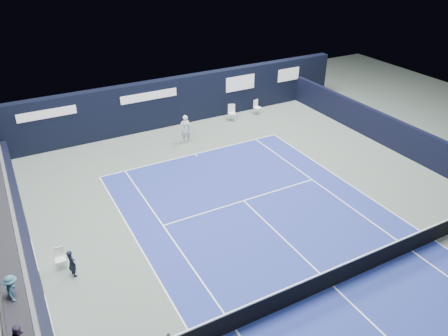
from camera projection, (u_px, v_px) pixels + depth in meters
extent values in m
plane|color=#505F55|center=(300.00, 254.00, 17.46)|extent=(48.00, 48.00, 0.00)
cube|color=navy|center=(333.00, 286.00, 15.93)|extent=(10.97, 23.77, 0.01)
cube|color=black|center=(409.00, 141.00, 24.45)|extent=(0.30, 22.00, 1.80)
cube|color=silver|center=(232.00, 113.00, 29.10)|extent=(0.60, 0.59, 0.04)
cube|color=silver|center=(232.00, 108.00, 29.14)|extent=(0.45, 0.21, 0.56)
cylinder|color=silver|center=(234.00, 116.00, 29.40)|extent=(0.03, 0.03, 0.49)
cylinder|color=silver|center=(229.00, 116.00, 29.36)|extent=(0.03, 0.03, 0.49)
cylinder|color=silver|center=(235.00, 118.00, 29.07)|extent=(0.03, 0.03, 0.49)
cylinder|color=silver|center=(229.00, 118.00, 29.03)|extent=(0.03, 0.03, 0.49)
cube|color=white|center=(231.00, 107.00, 29.11)|extent=(0.39, 0.23, 0.36)
cube|color=white|center=(258.00, 108.00, 30.04)|extent=(0.56, 0.54, 0.04)
cube|color=white|center=(256.00, 103.00, 30.03)|extent=(0.44, 0.17, 0.53)
cylinder|color=white|center=(257.00, 110.00, 30.39)|extent=(0.03, 0.03, 0.47)
cylinder|color=white|center=(254.00, 111.00, 30.14)|extent=(0.03, 0.03, 0.47)
cylinder|color=white|center=(261.00, 111.00, 30.17)|extent=(0.03, 0.03, 0.47)
cylinder|color=white|center=(258.00, 112.00, 29.92)|extent=(0.03, 0.03, 0.47)
cube|color=white|center=(60.00, 259.00, 16.60)|extent=(0.41, 0.39, 0.04)
cube|color=white|center=(59.00, 252.00, 16.62)|extent=(0.39, 0.05, 0.46)
cylinder|color=white|center=(65.00, 260.00, 16.89)|extent=(0.02, 0.02, 0.41)
cylinder|color=white|center=(56.00, 262.00, 16.76)|extent=(0.02, 0.02, 0.41)
cylinder|color=white|center=(66.00, 265.00, 16.64)|extent=(0.02, 0.02, 0.41)
cylinder|color=white|center=(57.00, 267.00, 16.52)|extent=(0.02, 0.02, 0.41)
imported|color=black|center=(72.00, 263.00, 16.16)|extent=(0.40, 0.49, 1.16)
cube|color=white|center=(195.00, 154.00, 25.03)|extent=(10.97, 0.06, 0.00)
cube|color=white|center=(435.00, 241.00, 18.21)|extent=(0.06, 23.77, 0.00)
cube|color=white|center=(412.00, 251.00, 17.64)|extent=(0.06, 23.77, 0.00)
cube|color=white|center=(236.00, 330.00, 14.21)|extent=(0.06, 23.77, 0.00)
cube|color=white|center=(244.00, 201.00, 20.83)|extent=(8.23, 0.06, 0.00)
cube|color=white|center=(333.00, 286.00, 15.93)|extent=(0.06, 12.80, 0.00)
cube|color=white|center=(196.00, 155.00, 24.91)|extent=(0.06, 0.30, 0.00)
cube|color=black|center=(335.00, 277.00, 15.70)|extent=(12.80, 0.03, 0.86)
cube|color=white|center=(336.00, 267.00, 15.48)|extent=(12.80, 0.05, 0.06)
cube|color=black|center=(163.00, 103.00, 27.81)|extent=(26.00, 0.60, 3.10)
cube|color=silver|center=(47.00, 114.00, 24.28)|extent=(3.20, 0.02, 0.50)
cube|color=silver|center=(149.00, 96.00, 26.78)|extent=(3.60, 0.02, 0.50)
cube|color=silver|center=(240.00, 83.00, 29.58)|extent=(2.20, 0.02, 1.00)
cube|color=silver|center=(288.00, 75.00, 31.24)|extent=(1.80, 0.02, 0.90)
cube|color=black|center=(31.00, 260.00, 16.28)|extent=(0.30, 22.00, 1.20)
cube|color=silver|center=(52.00, 324.00, 13.67)|extent=(0.02, 2.40, 0.45)
cube|color=silver|center=(36.00, 259.00, 16.35)|extent=(0.02, 2.00, 0.45)
cube|color=#444446|center=(9.00, 245.00, 16.69)|extent=(0.90, 16.00, 1.65)
cube|color=black|center=(3.00, 223.00, 16.18)|extent=(0.63, 15.20, 0.40)
imported|color=#29505F|center=(13.00, 291.00, 12.75)|extent=(0.44, 0.73, 1.10)
imported|color=silver|center=(185.00, 129.00, 26.06)|extent=(0.71, 0.56, 1.71)
cylinder|color=black|center=(185.00, 128.00, 25.67)|extent=(0.03, 0.29, 0.13)
torus|color=black|center=(187.00, 128.00, 25.43)|extent=(0.30, 0.13, 0.29)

